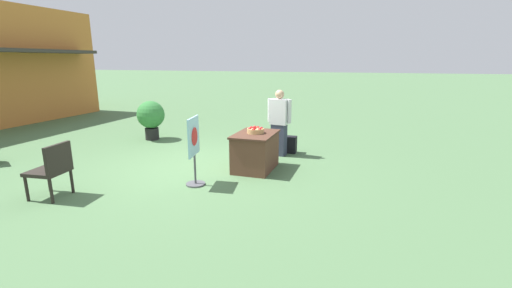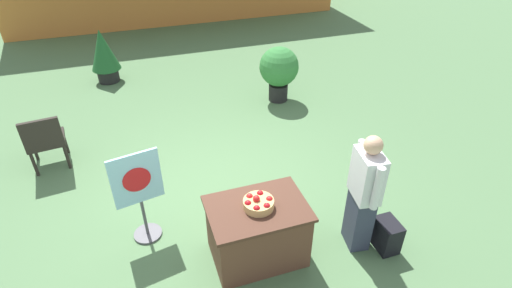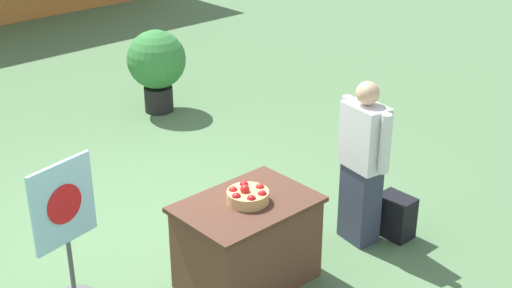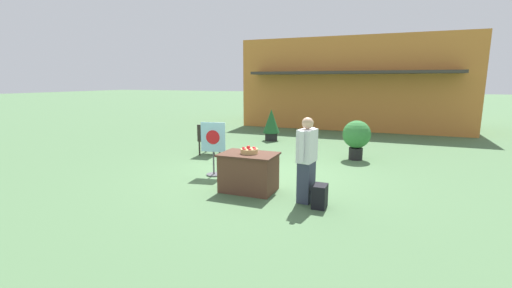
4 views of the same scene
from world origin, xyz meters
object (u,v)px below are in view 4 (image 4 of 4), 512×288
apple_basket (249,151)px  poster_board (213,147)px  display_table (249,172)px  person_visitor (307,160)px  patio_chair (208,138)px  potted_plant_far_right (271,123)px  potted_plant_near_left (357,136)px  backpack (320,196)px

apple_basket → poster_board: size_ratio=0.27×
display_table → person_visitor: person_visitor is taller
patio_chair → display_table: bearing=-143.9°
apple_basket → potted_plant_far_right: 6.07m
patio_chair → potted_plant_near_left: potted_plant_near_left is taller
apple_basket → potted_plant_near_left: size_ratio=0.31×
person_visitor → patio_chair: 4.79m
display_table → patio_chair: patio_chair is taller
display_table → person_visitor: bearing=-8.9°
patio_chair → potted_plant_far_right: bearing=-23.4°
apple_basket → backpack: (1.54, -0.40, -0.64)m
backpack → apple_basket: bearing=165.6°
backpack → person_visitor: bearing=146.5°
display_table → person_visitor: size_ratio=0.72×
display_table → backpack: size_ratio=2.72×
person_visitor → display_table: bearing=-0.0°
person_visitor → potted_plant_far_right: 6.68m
poster_board → potted_plant_near_left: 4.24m
poster_board → potted_plant_far_right: 5.10m
poster_board → display_table: bearing=47.4°
apple_basket → patio_chair: (-2.53, 2.75, -0.32)m
display_table → poster_board: poster_board is taller
potted_plant_far_right → backpack: bearing=-63.4°
display_table → poster_board: size_ratio=0.89×
person_visitor → potted_plant_near_left: person_visitor is taller
display_table → patio_chair: bearing=132.5°
backpack → potted_plant_far_right: (-3.12, 6.25, 0.44)m
apple_basket → backpack: 1.71m
backpack → potted_plant_far_right: bearing=116.6°
display_table → potted_plant_far_right: bearing=105.0°
backpack → patio_chair: bearing=142.3°
display_table → potted_plant_far_right: size_ratio=0.96×
person_visitor → potted_plant_near_left: 4.00m
person_visitor → potted_plant_far_right: bearing=-56.1°
potted_plant_far_right → potted_plant_near_left: size_ratio=1.05×
person_visitor → poster_board: person_visitor is taller
patio_chair → potted_plant_far_right: (0.95, 3.11, 0.12)m
display_table → poster_board: bearing=148.3°
patio_chair → poster_board: bearing=-153.6°
person_visitor → potted_plant_near_left: bearing=-88.2°
poster_board → potted_plant_near_left: (2.99, 3.00, -0.02)m
patio_chair → potted_plant_near_left: 4.39m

